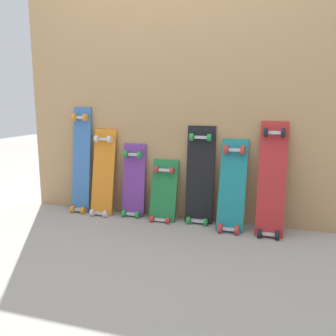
# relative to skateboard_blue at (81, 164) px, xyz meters

# --- Properties ---
(ground_plane) EXTENTS (12.00, 12.00, 0.00)m
(ground_plane) POSITION_rel_skateboard_blue_xyz_m (0.82, 0.02, -0.43)
(ground_plane) COLOR #9E9991
(plywood_wall_panel) EXTENTS (2.63, 0.04, 1.85)m
(plywood_wall_panel) POSITION_rel_skateboard_blue_xyz_m (0.82, 0.09, 0.50)
(plywood_wall_panel) COLOR tan
(plywood_wall_panel) RESTS_ON ground
(skateboard_blue) EXTENTS (0.17, 0.19, 0.98)m
(skateboard_blue) POSITION_rel_skateboard_blue_xyz_m (0.00, 0.00, 0.00)
(skateboard_blue) COLOR #386BAD
(skateboard_blue) RESTS_ON ground
(skateboard_orange) EXTENTS (0.20, 0.22, 0.80)m
(skateboard_orange) POSITION_rel_skateboard_blue_xyz_m (0.22, -0.02, -0.09)
(skateboard_orange) COLOR orange
(skateboard_orange) RESTS_ON ground
(skateboard_purple) EXTENTS (0.20, 0.16, 0.68)m
(skateboard_purple) POSITION_rel_skateboard_blue_xyz_m (0.49, 0.01, -0.15)
(skateboard_purple) COLOR #6B338C
(skateboard_purple) RESTS_ON ground
(skateboard_green) EXTENTS (0.22, 0.21, 0.57)m
(skateboard_green) POSITION_rel_skateboard_blue_xyz_m (0.77, -0.02, -0.22)
(skateboard_green) COLOR #1E7238
(skateboard_green) RESTS_ON ground
(skateboard_black) EXTENTS (0.23, 0.16, 0.84)m
(skateboard_black) POSITION_rel_skateboard_blue_xyz_m (1.06, 0.01, -0.07)
(skateboard_black) COLOR black
(skateboard_black) RESTS_ON ground
(skateboard_teal) EXTENTS (0.20, 0.29, 0.75)m
(skateboard_teal) POSITION_rel_skateboard_blue_xyz_m (1.33, -0.06, -0.12)
(skateboard_teal) COLOR #197A7F
(skateboard_teal) RESTS_ON ground
(skateboard_red) EXTENTS (0.20, 0.30, 0.89)m
(skateboard_red) POSITION_rel_skateboard_blue_xyz_m (1.62, -0.06, -0.05)
(skateboard_red) COLOR #B22626
(skateboard_red) RESTS_ON ground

